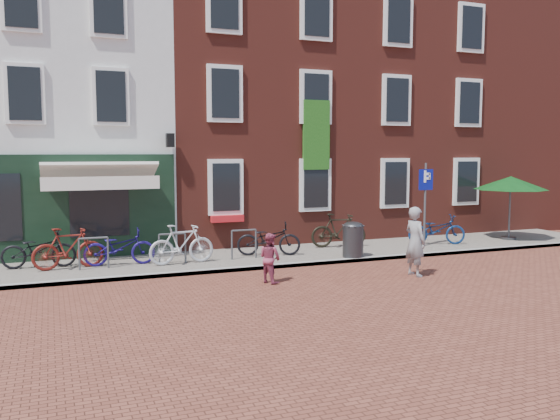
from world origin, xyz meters
name	(u,v)px	position (x,y,z in m)	size (l,w,h in m)	color
ground	(240,272)	(0.00, 0.00, 0.00)	(80.00, 80.00, 0.00)	brown
sidewalk	(257,257)	(1.00, 1.50, 0.05)	(24.00, 3.00, 0.10)	slate
building_stucco	(30,108)	(-5.00, 7.00, 4.50)	(8.00, 8.00, 9.00)	silver
building_brick_mid	(233,100)	(2.00, 7.00, 5.00)	(6.00, 8.00, 10.00)	maroon
building_brick_right	(373,104)	(8.00, 7.00, 5.00)	(6.00, 8.00, 10.00)	maroon
filler_right	(498,120)	(14.50, 7.00, 4.50)	(7.00, 8.00, 9.00)	maroon
litter_bin	(353,238)	(3.45, 0.30, 0.66)	(0.59, 0.59, 1.08)	#2F2F32
parking_sign	(425,192)	(6.49, 1.19, 1.81)	(0.50, 0.07, 2.62)	#4C4C4F
parasol	(511,180)	(10.00, 1.30, 2.10)	(2.41, 2.41, 2.25)	#4C4C4F
woman	(415,241)	(3.89, -2.07, 0.86)	(0.63, 0.41, 1.73)	gray
boy	(270,258)	(0.27, -1.46, 0.59)	(0.57, 0.45, 1.18)	#8F364D
bicycle_0	(39,250)	(-4.80, 1.89, 0.58)	(0.63, 1.82, 0.96)	black
bicycle_1	(68,248)	(-4.10, 1.48, 0.63)	(0.50, 1.77, 1.06)	maroon
bicycle_2	(120,247)	(-2.83, 1.51, 0.58)	(0.63, 1.82, 0.96)	#1A0D59
bicycle_3	(182,244)	(-1.28, 1.06, 0.63)	(0.50, 1.77, 1.06)	#BABABD
bicycle_4	(269,239)	(1.32, 1.42, 0.58)	(0.63, 1.82, 0.96)	black
bicycle_5	(339,230)	(3.86, 1.97, 0.63)	(0.50, 1.77, 1.06)	black
bicycle_6	(437,230)	(7.05, 1.32, 0.58)	(0.63, 1.82, 0.96)	navy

